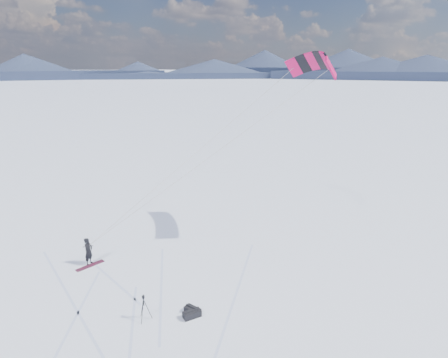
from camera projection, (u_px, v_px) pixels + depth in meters
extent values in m
plane|color=white|center=(126.00, 306.00, 17.55)|extent=(1800.00, 1800.00, 0.00)
cube|color=#172133|center=(412.00, 75.00, 287.24)|extent=(147.80, 124.57, 6.01)
cone|color=#172133|center=(413.00, 71.00, 286.36)|extent=(89.40, 89.40, 8.00)
cube|color=#172133|center=(283.00, 74.00, 318.17)|extent=(156.56, 89.15, 6.01)
cone|color=#172133|center=(283.00, 71.00, 317.29)|extent=(80.64, 80.64, 8.00)
cube|color=#172133|center=(166.00, 74.00, 319.59)|extent=(150.00, 45.00, 6.01)
cone|color=#172133|center=(165.00, 71.00, 318.71)|extent=(64.00, 64.00, 8.00)
cube|color=#172133|center=(37.00, 75.00, 291.36)|extent=(156.56, 89.15, 6.01)
cone|color=#172133|center=(37.00, 71.00, 290.48)|extent=(80.64, 80.64, 8.00)
cube|color=#ABB9E0|center=(40.00, 338.00, 15.50)|extent=(3.52, 7.29, 0.01)
cube|color=#ABB9E0|center=(93.00, 302.00, 17.90)|extent=(6.45, 7.79, 0.01)
cube|color=#ABB9E0|center=(134.00, 274.00, 20.31)|extent=(11.66, 3.07, 0.01)
cube|color=#ABB9E0|center=(164.00, 345.00, 15.15)|extent=(1.27, 5.91, 0.01)
cube|color=#ABB9E0|center=(201.00, 306.00, 17.55)|extent=(6.52, 4.83, 0.01)
imported|color=black|center=(90.00, 264.00, 21.31)|extent=(0.58, 0.69, 1.60)
cube|color=maroon|center=(90.00, 266.00, 21.09)|extent=(1.46, 1.24, 0.04)
cylinder|color=black|center=(148.00, 309.00, 16.55)|extent=(0.35, 0.06, 1.04)
cylinder|color=black|center=(142.00, 308.00, 16.62)|extent=(0.22, 0.30, 1.04)
cylinder|color=black|center=(142.00, 312.00, 16.36)|extent=(0.17, 0.33, 1.04)
cylinder|color=black|center=(144.00, 303.00, 16.41)|extent=(0.03, 0.03, 0.32)
cube|color=black|center=(143.00, 298.00, 16.35)|extent=(0.07, 0.07, 0.05)
cube|color=black|center=(143.00, 297.00, 16.32)|extent=(0.12, 0.09, 0.09)
cylinder|color=black|center=(143.00, 296.00, 16.40)|extent=(0.06, 0.09, 0.06)
cube|color=black|center=(192.00, 314.00, 16.78)|extent=(0.89, 0.63, 0.30)
cylinder|color=black|center=(192.00, 311.00, 16.73)|extent=(0.74, 0.33, 0.08)
cube|color=black|center=(193.00, 311.00, 17.04)|extent=(0.80, 0.80, 0.28)
cylinder|color=black|center=(192.00, 307.00, 16.99)|extent=(0.58, 0.57, 0.09)
cube|color=#C80B4E|center=(331.00, 68.00, 20.04)|extent=(1.05, 0.82, 1.30)
cube|color=black|center=(330.00, 64.00, 20.64)|extent=(0.92, 0.88, 1.21)
cube|color=#C80B4E|center=(326.00, 61.00, 21.31)|extent=(0.78, 0.89, 1.12)
cube|color=black|center=(320.00, 60.00, 22.00)|extent=(0.89, 0.89, 1.03)
cube|color=#C80B4E|center=(313.00, 61.00, 22.69)|extent=(1.01, 0.87, 1.12)
cube|color=black|center=(304.00, 64.00, 23.33)|extent=(1.13, 0.81, 1.21)
cube|color=#C80B4E|center=(294.00, 67.00, 23.88)|extent=(1.22, 0.72, 1.30)
cylinder|color=#9E9EA0|center=(207.00, 159.00, 20.51)|extent=(13.54, 0.05, 9.62)
cylinder|color=#9E9EA0|center=(198.00, 151.00, 22.43)|extent=(12.88, 4.21, 9.62)
cylinder|color=black|center=(88.00, 246.00, 20.98)|extent=(0.55, 0.12, 0.03)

